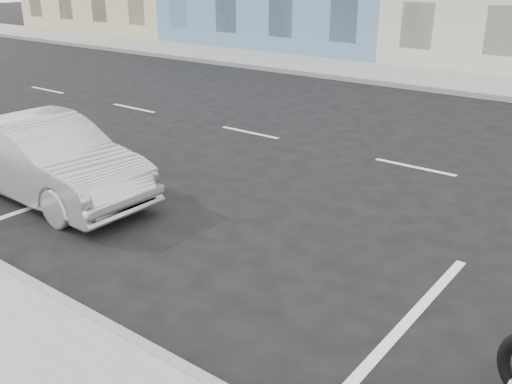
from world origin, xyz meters
TOP-DOWN VIEW (x-y plane):
  - sidewalk_far at (-5.00, 8.70)m, footprint 80.00×3.40m
  - curb_far at (-5.00, 7.00)m, footprint 80.00×0.12m
  - sedan_silver at (-6.15, -5.11)m, footprint 4.03×1.44m

SIDE VIEW (x-z plane):
  - sidewalk_far at x=-5.00m, z-range 0.00..0.15m
  - curb_far at x=-5.00m, z-range 0.00..0.16m
  - sedan_silver at x=-6.15m, z-range 0.00..1.32m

